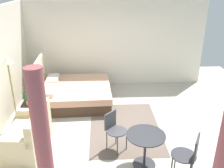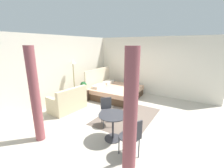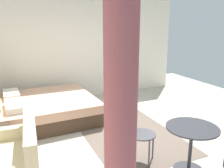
% 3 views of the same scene
% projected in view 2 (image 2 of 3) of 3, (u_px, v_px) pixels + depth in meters
% --- Properties ---
extents(ground_plane, '(8.35, 8.74, 0.02)m').
position_uv_depth(ground_plane, '(127.00, 115.00, 5.24)').
color(ground_plane, '#B2A899').
extents(wall_back, '(8.35, 0.12, 2.71)m').
position_uv_depth(wall_back, '(67.00, 69.00, 6.36)').
color(wall_back, silver).
rests_on(wall_back, ground).
extents(wall_right, '(0.12, 5.74, 2.71)m').
position_uv_depth(wall_right, '(153.00, 67.00, 7.09)').
color(wall_right, silver).
rests_on(wall_right, ground).
extents(area_rug, '(2.32, 1.64, 0.01)m').
position_uv_depth(area_rug, '(127.00, 116.00, 5.12)').
color(area_rug, '#66564C').
rests_on(area_rug, ground).
extents(bed, '(2.01, 2.08, 1.25)m').
position_uv_depth(bed, '(114.00, 91.00, 6.95)').
color(bed, '#473323').
rests_on(bed, ground).
extents(couch, '(1.32, 0.84, 0.88)m').
position_uv_depth(couch, '(68.00, 102.00, 5.53)').
color(couch, beige).
rests_on(couch, ground).
extents(nightstand, '(0.43, 0.44, 0.47)m').
position_uv_depth(nightstand, '(86.00, 94.00, 6.64)').
color(nightstand, '#38281E').
rests_on(nightstand, ground).
extents(potted_plant, '(0.27, 0.27, 0.36)m').
position_uv_depth(potted_plant, '(84.00, 85.00, 6.46)').
color(potted_plant, tan).
rests_on(potted_plant, nightstand).
extents(vase, '(0.10, 0.10, 0.21)m').
position_uv_depth(vase, '(87.00, 86.00, 6.66)').
color(vase, silver).
rests_on(vase, nightstand).
extents(floor_lamp, '(0.27, 0.27, 1.76)m').
position_uv_depth(floor_lamp, '(73.00, 70.00, 6.17)').
color(floor_lamp, '#99844C').
rests_on(floor_lamp, ground).
extents(balcony_table, '(0.72, 0.72, 0.68)m').
position_uv_depth(balcony_table, '(113.00, 122.00, 3.78)').
color(balcony_table, '#2D2D33').
rests_on(balcony_table, ground).
extents(cafe_chair_near_window, '(0.58, 0.58, 0.82)m').
position_uv_depth(cafe_chair_near_window, '(107.00, 109.00, 4.50)').
color(cafe_chair_near_window, '#3F3F44').
rests_on(cafe_chair_near_window, ground).
extents(cafe_chair_near_couch, '(0.60, 0.60, 0.90)m').
position_uv_depth(cafe_chair_near_couch, '(132.00, 136.00, 3.10)').
color(cafe_chair_near_couch, '#2D2D33').
rests_on(cafe_chair_near_couch, ground).
extents(curtain_left, '(0.22, 0.22, 2.35)m').
position_uv_depth(curtain_left, '(130.00, 124.00, 2.32)').
color(curtain_left, '#994C51').
rests_on(curtain_left, ground).
extents(curtain_right, '(0.22, 0.22, 2.35)m').
position_uv_depth(curtain_right, '(35.00, 96.00, 3.60)').
color(curtain_right, '#994C51').
rests_on(curtain_right, ground).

